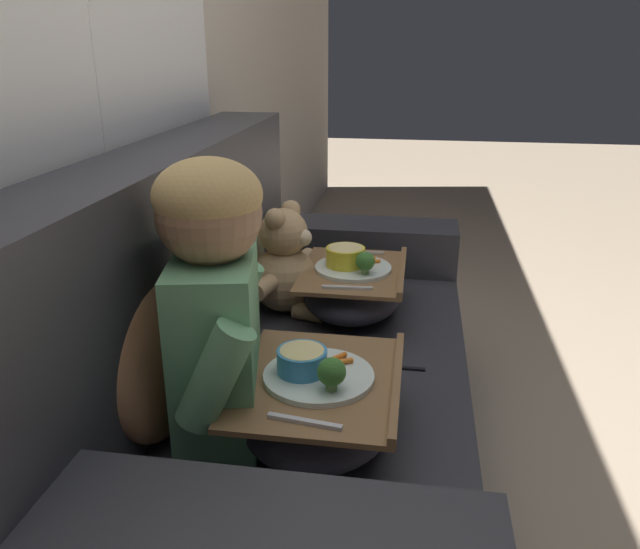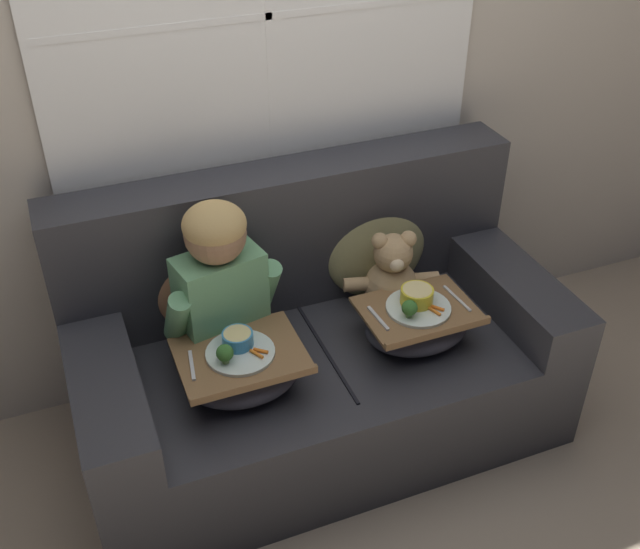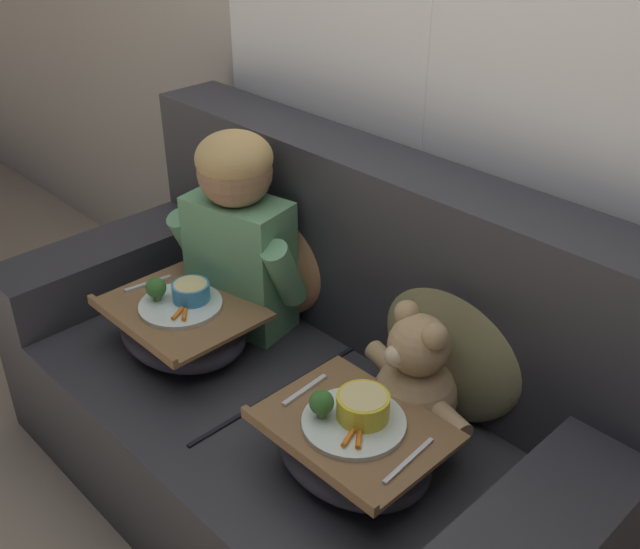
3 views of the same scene
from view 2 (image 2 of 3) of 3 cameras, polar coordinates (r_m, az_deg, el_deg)
The scene contains 9 objects.
ground_plane at distance 3.06m, azimuth 0.04°, elevation -11.36°, with size 14.00×14.00×0.00m, color tan.
wall_back_with_window at distance 2.77m, azimuth -4.14°, elevation 15.75°, with size 8.00×0.08×2.60m.
couch at distance 2.88m, azimuth -0.52°, elevation -5.60°, with size 1.77×0.90×0.98m.
throw_pillow_behind_child at distance 2.77m, azimuth -8.36°, elevation -0.42°, with size 0.43×0.21×0.45m.
throw_pillow_behind_teddy at distance 2.95m, azimuth 4.20°, elevation 2.35°, with size 0.44×0.21×0.46m.
child_figure at distance 2.57m, azimuth -7.70°, elevation 0.00°, with size 0.45×0.25×0.60m.
teddy_bear at distance 2.87m, azimuth 5.49°, elevation -0.24°, with size 0.37×0.27×0.35m.
lap_tray_child at distance 2.56m, azimuth -6.00°, elevation -7.15°, with size 0.42×0.34×0.23m.
lap_tray_teddy at distance 2.76m, azimuth 7.39°, elevation -3.65°, with size 0.41×0.31×0.23m.
Camera 2 is at (-0.79, -1.97, 2.21)m, focal length 42.00 mm.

